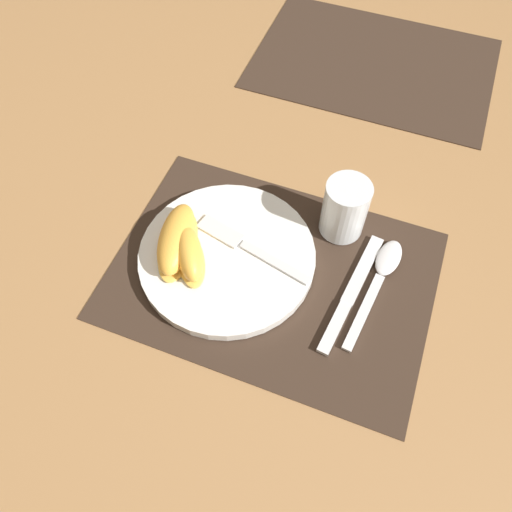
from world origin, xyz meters
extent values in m
plane|color=#A37547|center=(0.00, 0.00, 0.00)|extent=(3.00, 3.00, 0.00)
cube|color=#38281E|center=(0.00, 0.00, 0.00)|extent=(0.46, 0.32, 0.00)
cube|color=#38281E|center=(0.02, 0.52, 0.00)|extent=(0.46, 0.32, 0.00)
cylinder|color=white|center=(-0.07, 0.00, 0.01)|extent=(0.26, 0.26, 0.02)
cylinder|color=silver|center=(0.07, 0.11, 0.05)|extent=(0.07, 0.07, 0.09)
cylinder|color=orange|center=(0.07, 0.11, 0.02)|extent=(0.05, 0.05, 0.03)
cube|color=silver|center=(0.11, -0.05, 0.01)|extent=(0.03, 0.08, 0.01)
cube|color=silver|center=(0.12, 0.05, 0.01)|extent=(0.03, 0.13, 0.01)
cube|color=silver|center=(0.14, -0.01, 0.01)|extent=(0.03, 0.13, 0.01)
ellipsoid|color=silver|center=(0.15, 0.08, 0.01)|extent=(0.04, 0.07, 0.01)
cube|color=silver|center=(0.00, 0.01, 0.02)|extent=(0.11, 0.04, 0.00)
cube|color=silver|center=(-0.09, 0.03, 0.02)|extent=(0.07, 0.04, 0.00)
ellipsoid|color=#F7C656|center=(-0.14, -0.01, 0.02)|extent=(0.08, 0.13, 0.01)
ellipsoid|color=#F9B242|center=(-0.14, -0.01, 0.04)|extent=(0.08, 0.13, 0.04)
ellipsoid|color=#F7C656|center=(-0.11, -0.03, 0.02)|extent=(0.09, 0.10, 0.01)
ellipsoid|color=#F9B242|center=(-0.11, -0.03, 0.04)|extent=(0.08, 0.10, 0.04)
camera|label=1|loc=(0.11, -0.34, 0.63)|focal=35.00mm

